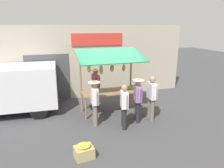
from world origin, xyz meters
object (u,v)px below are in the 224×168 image
shopper_with_ponytail (138,97)px  produce_crate_near (84,151)px  shopper_in_striped_shirt (95,100)px  shopper_with_shopping_bag (124,104)px  shopper_in_grey_tee (152,95)px  market_stall (110,75)px  vendor_with_sunhat (96,84)px

shopper_with_ponytail → produce_crate_near: shopper_with_ponytail is taller
shopper_in_striped_shirt → shopper_with_ponytail: shopper_with_ponytail is taller
shopper_with_shopping_bag → shopper_in_grey_tee: shopper_in_grey_tee is taller
market_stall → produce_crate_near: size_ratio=4.68×
shopper_in_striped_shirt → shopper_with_shopping_bag: shopper_in_striped_shirt is taller
shopper_in_grey_tee → shopper_with_shopping_bag: bearing=111.2°
shopper_with_ponytail → market_stall: bearing=43.9°
vendor_with_sunhat → shopper_with_ponytail: size_ratio=1.04×
vendor_with_sunhat → produce_crate_near: bearing=-23.2°
shopper_with_shopping_bag → shopper_with_ponytail: (-0.64, -0.32, 0.06)m
vendor_with_sunhat → shopper_in_striped_shirt: vendor_with_sunhat is taller
market_stall → shopper_with_ponytail: (-0.65, 1.16, -0.60)m
shopper_with_shopping_bag → shopper_with_ponytail: shopper_with_ponytail is taller
market_stall → shopper_in_striped_shirt: size_ratio=1.57×
shopper_in_striped_shirt → shopper_in_grey_tee: bearing=-90.6°
shopper_in_grey_tee → produce_crate_near: 3.29m
shopper_in_striped_shirt → shopper_with_ponytail: 1.53m
shopper_in_striped_shirt → produce_crate_near: bearing=162.7°
vendor_with_sunhat → produce_crate_near: (1.18, 3.43, -0.79)m
shopper_with_shopping_bag → shopper_in_striped_shirt: bearing=71.1°
vendor_with_sunhat → produce_crate_near: 3.71m
vendor_with_sunhat → shopper_in_grey_tee: size_ratio=1.00×
shopper_with_shopping_bag → produce_crate_near: (1.60, 1.22, -0.69)m
vendor_with_sunhat → shopper_with_ponytail: vendor_with_sunhat is taller
shopper_in_grey_tee → produce_crate_near: size_ratio=3.10×
shopper_in_grey_tee → shopper_with_ponytail: shopper_in_grey_tee is taller
shopper_with_shopping_bag → produce_crate_near: shopper_with_shopping_bag is taller
market_stall → produce_crate_near: 3.41m
market_stall → shopper_in_grey_tee: (-1.20, 1.15, -0.57)m
shopper_in_grey_tee → shopper_with_ponytail: size_ratio=1.04×
shopper_with_shopping_bag → shopper_with_ponytail: bearing=-50.2°
shopper_in_striped_shirt → produce_crate_near: 2.05m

